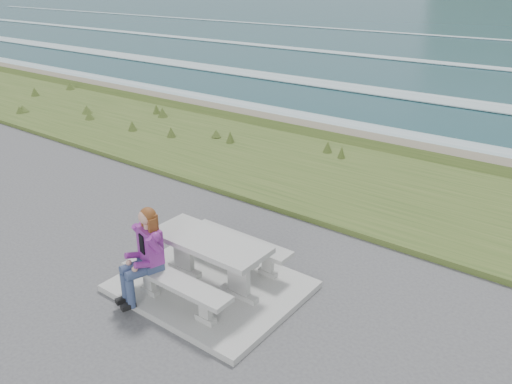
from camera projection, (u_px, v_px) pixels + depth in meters
concrete_slab at (211, 286)px, 7.43m from camera, size 2.60×2.10×0.10m
picnic_table at (209, 249)px, 7.18m from camera, size 1.80×0.75×0.75m
bench_landward at (175, 285)px, 6.76m from camera, size 1.80×0.35×0.45m
bench_seaward at (240, 244)px, 7.78m from camera, size 1.80×0.35×0.45m
grass_verge at (361, 185)px, 11.11m from camera, size 160.00×4.50×0.22m
shore_drop at (410, 152)px, 13.23m from camera, size 160.00×0.80×2.20m
seated_woman at (142, 267)px, 6.89m from camera, size 0.54×0.74×1.37m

